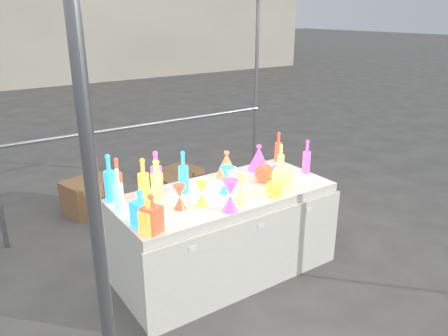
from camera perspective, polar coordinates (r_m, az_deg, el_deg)
ground at (r=3.92m, az=-0.00°, el=-13.16°), size 80.00×80.00×0.00m
display_table at (r=3.73m, az=0.08°, el=-8.40°), size 1.84×0.83×0.75m
cardboard_box_closed at (r=5.12m, az=-17.21°, el=-3.48°), size 0.60×0.50×0.38m
cardboard_box_flat at (r=6.06m, az=-6.45°, el=-0.65°), size 0.80×0.65×0.06m
bottle_0 at (r=3.41m, az=-10.49°, el=-1.44°), size 0.11×0.11×0.34m
bottle_1 at (r=3.45m, az=-14.74°, el=-1.20°), size 0.12×0.12×0.37m
bottle_2 at (r=3.48m, az=-13.74°, el=-1.31°), size 0.09×0.09×0.33m
bottle_3 at (r=3.52m, az=-8.84°, el=-0.53°), size 0.12×0.12×0.35m
bottle_4 at (r=3.40m, az=-8.89°, el=-1.54°), size 0.09×0.09×0.33m
bottle_5 at (r=3.24m, az=-13.66°, el=-2.87°), size 0.08×0.08×0.34m
bottle_6 at (r=3.46m, az=-8.63°, el=-1.32°), size 0.10×0.10×0.30m
bottle_7 at (r=3.50m, az=-5.35°, el=-0.51°), size 0.11×0.11×0.35m
decanter_0 at (r=2.91m, az=-9.85°, el=-6.19°), size 0.12×0.12×0.25m
decanter_1 at (r=2.92m, az=-9.42°, el=-5.85°), size 0.15×0.15×0.27m
decanter_2 at (r=3.00m, az=-10.81°, el=-5.16°), size 0.13×0.13×0.27m
hourglass_0 at (r=3.24m, az=-5.80°, el=-3.80°), size 0.12×0.12×0.19m
hourglass_1 at (r=3.18m, az=0.83°, el=-3.62°), size 0.16×0.16×0.24m
hourglass_2 at (r=3.31m, az=2.19°, el=-2.76°), size 0.12×0.12×0.23m
hourglass_3 at (r=3.49m, az=0.78°, el=-1.65°), size 0.11×0.11×0.22m
hourglass_4 at (r=3.29m, az=-2.93°, el=-3.35°), size 0.09×0.09×0.19m
hourglass_5 at (r=3.50m, az=0.34°, el=-1.55°), size 0.12×0.12×0.22m
globe_0 at (r=3.48m, az=6.57°, el=-2.74°), size 0.18×0.18×0.12m
globe_1 at (r=3.70m, az=7.71°, el=-1.13°), size 0.20×0.20×0.15m
globe_2 at (r=3.76m, az=5.29°, el=-0.77°), size 0.21×0.21×0.14m
globe_3 at (r=3.80m, az=6.89°, el=-0.75°), size 0.19×0.19×0.12m
lampshade_0 at (r=3.85m, az=0.33°, el=0.53°), size 0.22×0.22×0.23m
lampshade_1 at (r=3.86m, az=0.37°, el=0.57°), size 0.19×0.19×0.22m
lampshade_2 at (r=4.01m, az=4.56°, el=1.35°), size 0.22×0.22×0.24m
bottle_9 at (r=4.26m, az=7.12°, el=2.77°), size 0.07×0.07×0.30m
bottle_10 at (r=3.99m, az=10.76°, el=1.50°), size 0.07×0.07×0.31m
bottle_11 at (r=3.95m, az=7.43°, el=1.19°), size 0.07×0.07×0.27m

